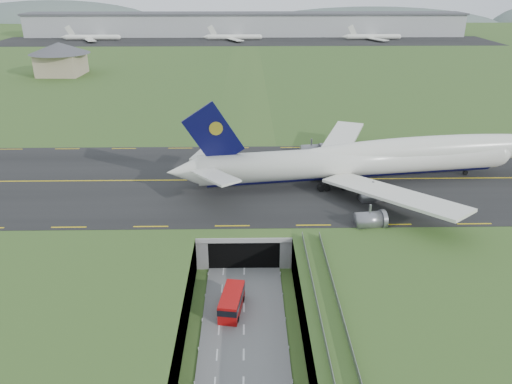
{
  "coord_description": "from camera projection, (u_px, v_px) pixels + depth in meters",
  "views": [
    {
      "loc": [
        0.69,
        -64.27,
        45.92
      ],
      "look_at": [
        2.22,
        20.0,
        9.0
      ],
      "focal_mm": 35.0,
      "sensor_mm": 36.0,
      "label": 1
    }
  ],
  "objects": [
    {
      "name": "cargo_terminal",
      "position": [
        245.0,
        24.0,
        345.88
      ],
      "size": [
        320.0,
        67.0,
        15.6
      ],
      "color": "#B2B2B2",
      "rests_on": "ground"
    },
    {
      "name": "trench_road",
      "position": [
        244.0,
        328.0,
        70.36
      ],
      "size": [
        12.0,
        75.0,
        0.2
      ],
      "primitive_type": "cube",
      "color": "slate",
      "rests_on": "ground"
    },
    {
      "name": "tunnel_portal",
      "position": [
        244.0,
        228.0,
        91.24
      ],
      "size": [
        17.0,
        22.3,
        6.0
      ],
      "color": "gray",
      "rests_on": "ground"
    },
    {
      "name": "guideway",
      "position": [
        338.0,
        356.0,
        57.82
      ],
      "size": [
        3.0,
        53.0,
        7.05
      ],
      "color": "#A8A8A3",
      "rests_on": "ground"
    },
    {
      "name": "airfield_deck",
      "position": [
        244.0,
        281.0,
        76.07
      ],
      "size": [
        800.0,
        800.0,
        6.0
      ],
      "primitive_type": "cube",
      "color": "gray",
      "rests_on": "ground"
    },
    {
      "name": "ground",
      "position": [
        244.0,
        297.0,
        77.27
      ],
      "size": [
        900.0,
        900.0,
        0.0
      ],
      "primitive_type": "plane",
      "color": "#2D4E1F",
      "rests_on": "ground"
    },
    {
      "name": "distant_hills",
      "position": [
        313.0,
        31.0,
        473.75
      ],
      "size": [
        700.0,
        91.0,
        60.0
      ],
      "color": "#51625B",
      "rests_on": "ground"
    },
    {
      "name": "service_building",
      "position": [
        60.0,
        56.0,
        211.18
      ],
      "size": [
        26.11,
        26.11,
        13.67
      ],
      "rotation": [
        0.0,
        0.0,
        -0.04
      ],
      "color": "tan",
      "rests_on": "ground"
    },
    {
      "name": "shuttle_tram",
      "position": [
        232.0,
        302.0,
        73.31
      ],
      "size": [
        3.95,
        7.85,
        3.06
      ],
      "rotation": [
        0.0,
        0.0,
        -0.16
      ],
      "color": "#AE0B0B",
      "rests_on": "ground"
    },
    {
      "name": "taxiway",
      "position": [
        244.0,
        180.0,
        105.05
      ],
      "size": [
        800.0,
        44.0,
        0.18
      ],
      "primitive_type": "cube",
      "color": "black",
      "rests_on": "airfield_deck"
    },
    {
      "name": "jumbo_jet",
      "position": [
        382.0,
        159.0,
        102.54
      ],
      "size": [
        86.97,
        56.77,
        18.99
      ],
      "rotation": [
        0.0,
        0.0,
        0.15
      ],
      "color": "white",
      "rests_on": "ground"
    }
  ]
}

